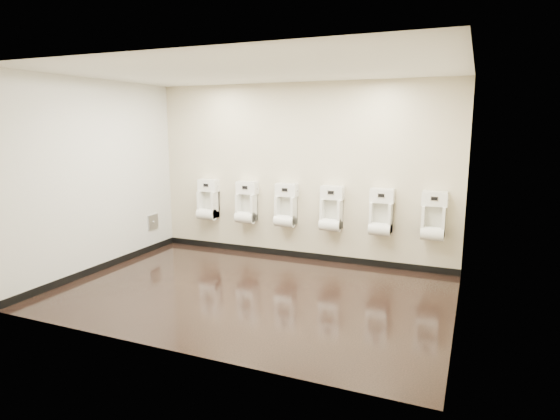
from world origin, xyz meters
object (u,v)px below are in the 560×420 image
(urinal_1, at_px, (246,206))
(urinal_4, at_px, (381,216))
(urinal_2, at_px, (286,209))
(urinal_3, at_px, (331,212))
(urinal_0, at_px, (208,203))
(urinal_5, at_px, (433,220))
(access_panel, at_px, (153,222))

(urinal_1, distance_m, urinal_4, 2.24)
(urinal_2, relative_size, urinal_4, 1.00)
(urinal_3, height_order, urinal_4, same)
(urinal_0, relative_size, urinal_2, 1.00)
(urinal_2, height_order, urinal_5, same)
(urinal_1, bearing_deg, urinal_5, 0.00)
(urinal_3, xyz_separation_m, urinal_5, (1.51, 0.00, 0.00))
(urinal_4, distance_m, urinal_5, 0.74)
(urinal_2, distance_m, urinal_3, 0.76)
(access_panel, distance_m, urinal_0, 1.00)
(urinal_1, xyz_separation_m, urinal_5, (2.98, 0.00, 0.00))
(urinal_4, bearing_deg, access_panel, -173.59)
(urinal_4, bearing_deg, urinal_0, 180.00)
(urinal_2, distance_m, urinal_4, 1.53)
(urinal_3, distance_m, urinal_4, 0.76)
(access_panel, height_order, urinal_0, urinal_0)
(access_panel, relative_size, urinal_1, 0.37)
(urinal_0, height_order, urinal_1, same)
(urinal_1, relative_size, urinal_2, 1.00)
(urinal_0, xyz_separation_m, urinal_4, (2.98, 0.00, 0.00))
(urinal_0, xyz_separation_m, urinal_1, (0.74, 0.00, 0.00))
(urinal_0, xyz_separation_m, urinal_2, (1.45, 0.00, 0.00))
(access_panel, relative_size, urinal_4, 0.37)
(urinal_0, bearing_deg, urinal_3, 0.00)
(access_panel, bearing_deg, urinal_0, 26.88)
(urinal_0, relative_size, urinal_5, 1.00)
(urinal_0, xyz_separation_m, urinal_3, (2.21, 0.00, 0.00))
(access_panel, relative_size, urinal_0, 0.37)
(urinal_1, height_order, urinal_2, same)
(urinal_4, xyz_separation_m, urinal_5, (0.74, 0.00, 0.00))
(urinal_3, bearing_deg, urinal_2, 180.00)
(urinal_4, bearing_deg, urinal_5, 0.00)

